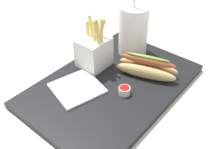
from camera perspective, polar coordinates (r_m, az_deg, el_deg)
ground_plane at (r=0.78m, az=0.00°, el=-3.46°), size 2.40×2.40×0.02m
food_tray at (r=0.76m, az=0.00°, el=-2.35°), size 0.49×0.34×0.02m
soda_cup at (r=0.85m, az=4.66°, el=9.58°), size 0.09×0.09×0.24m
fries_basket at (r=0.80m, az=-3.97°, el=5.00°), size 0.09×0.08×0.17m
hot_dog_1 at (r=0.78m, az=7.61°, el=1.53°), size 0.12×0.19×0.07m
ketchup_cup_1 at (r=0.72m, az=2.74°, el=-3.45°), size 0.03×0.03×0.02m
napkin_stack at (r=0.74m, az=-7.62°, el=-2.92°), size 0.16×0.15×0.01m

